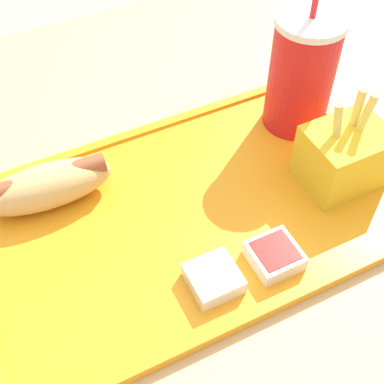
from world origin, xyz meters
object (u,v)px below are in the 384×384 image
object	(u,v)px
soda_cup	(302,73)
sauce_cup_ketchup	(275,255)
fries_carton	(344,156)
sauce_cup_mayo	(214,278)
hot_dog_far	(47,185)

from	to	relation	value
soda_cup	sauce_cup_ketchup	world-z (taller)	soda_cup
fries_carton	sauce_cup_mayo	world-z (taller)	fries_carton
soda_cup	sauce_cup_ketchup	xyz separation A→B (m)	(-0.13, -0.17, -0.06)
soda_cup	fries_carton	bearing A→B (deg)	-94.83
hot_dog_far	sauce_cup_ketchup	bearing A→B (deg)	-44.69
fries_carton	sauce_cup_ketchup	world-z (taller)	fries_carton
fries_carton	sauce_cup_mayo	size ratio (longest dim) A/B	2.42
fries_carton	sauce_cup_ketchup	xyz separation A→B (m)	(-0.13, -0.06, -0.03)
soda_cup	fries_carton	distance (m)	0.11
sauce_cup_mayo	fries_carton	bearing A→B (deg)	17.09
fries_carton	hot_dog_far	bearing A→B (deg)	159.47
hot_dog_far	sauce_cup_mayo	xyz separation A→B (m)	(0.11, -0.17, -0.02)
soda_cup	hot_dog_far	distance (m)	0.32
soda_cup	fries_carton	size ratio (longest dim) A/B	1.57
soda_cup	sauce_cup_mayo	distance (m)	0.27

